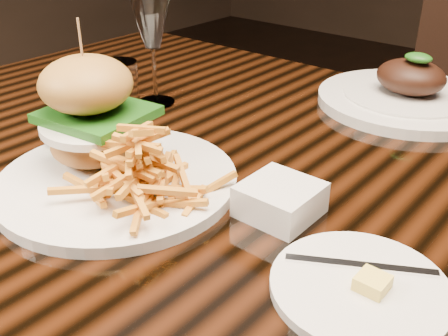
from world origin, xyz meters
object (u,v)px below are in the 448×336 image
Objects in this scene: dining_table at (314,237)px; wine_glass at (151,26)px; burger_plate at (113,146)px; far_dish at (408,95)px.

wine_glass is at bearing 168.69° from dining_table.
dining_table is 0.44m from wine_glass.
dining_table is 8.55× the size of wine_glass.
far_dish is (0.17, 0.51, -0.04)m from burger_plate.
dining_table is 0.29m from burger_plate.
far_dish is at bearing 38.72° from wine_glass.
dining_table is at bearing -84.70° from far_dish.
burger_plate reaches higher than dining_table.
wine_glass is 0.46m from far_dish.
wine_glass is 0.61× the size of far_dish.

